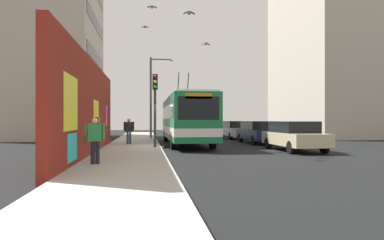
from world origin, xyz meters
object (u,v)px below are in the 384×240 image
object	(u,v)px
city_bus	(186,118)
parked_car_champagne	(294,135)
parked_car_silver	(235,129)
street_lamp	(153,92)
parked_car_navy	(257,132)
parked_car_dark_gray	(221,128)
traffic_light	(155,98)
pedestrian_near_wall	(95,137)
pedestrian_midblock	(129,129)

from	to	relation	value
city_bus	parked_car_champagne	distance (m)	7.60
parked_car_champagne	parked_car_silver	distance (m)	12.26
parked_car_champagne	street_lamp	world-z (taller)	street_lamp
city_bus	street_lamp	size ratio (longest dim) A/B	1.72
parked_car_champagne	parked_car_silver	bearing A→B (deg)	-0.00
parked_car_navy	parked_car_silver	distance (m)	6.17
parked_car_dark_gray	traffic_light	size ratio (longest dim) A/B	1.07
parked_car_dark_gray	pedestrian_near_wall	distance (m)	25.31
parked_car_silver	pedestrian_midblock	xyz separation A→B (m)	(-8.01, 8.90, 0.25)
parked_car_champagne	parked_car_silver	xyz separation A→B (m)	(12.26, -0.00, -0.00)
city_bus	pedestrian_midblock	distance (m)	3.96
parked_car_champagne	parked_car_dark_gray	bearing A→B (deg)	0.00
parked_car_champagne	parked_car_navy	bearing A→B (deg)	0.00
parked_car_silver	pedestrian_midblock	size ratio (longest dim) A/B	3.06
parked_car_silver	traffic_light	size ratio (longest dim) A/B	1.22
parked_car_champagne	pedestrian_midblock	distance (m)	9.87
pedestrian_near_wall	pedestrian_midblock	bearing A→B (deg)	-3.89
city_bus	traffic_light	bearing A→B (deg)	151.76
city_bus	parked_car_silver	xyz separation A→B (m)	(6.80, -5.20, -0.97)
parked_car_champagne	traffic_light	distance (m)	7.76
street_lamp	pedestrian_near_wall	bearing A→B (deg)	172.10
city_bus	pedestrian_near_wall	bearing A→B (deg)	158.25
parked_car_silver	traffic_light	world-z (taller)	traffic_light
pedestrian_midblock	street_lamp	xyz separation A→B (m)	(7.08, -1.67, 2.96)
pedestrian_midblock	street_lamp	world-z (taller)	street_lamp
parked_car_navy	parked_car_silver	bearing A→B (deg)	-0.00
parked_car_champagne	pedestrian_near_wall	world-z (taller)	pedestrian_near_wall
street_lamp	pedestrian_midblock	bearing A→B (deg)	166.72
parked_car_dark_gray	pedestrian_midblock	distance (m)	16.35
traffic_light	parked_car_navy	bearing A→B (deg)	-57.76
parked_car_navy	traffic_light	distance (m)	8.92
parked_car_navy	pedestrian_near_wall	distance (m)	15.01
parked_car_champagne	city_bus	bearing A→B (deg)	43.64
parked_car_champagne	parked_car_navy	xyz separation A→B (m)	(6.08, 0.00, -0.00)
parked_car_dark_gray	pedestrian_near_wall	world-z (taller)	pedestrian_near_wall
parked_car_champagne	pedestrian_midblock	size ratio (longest dim) A/B	2.98
pedestrian_near_wall	parked_car_navy	bearing A→B (deg)	-39.58
parked_car_champagne	traffic_light	size ratio (longest dim) A/B	1.19
parked_car_navy	parked_car_dark_gray	bearing A→B (deg)	0.00
parked_car_silver	street_lamp	size ratio (longest dim) A/B	0.73
parked_car_navy	traffic_light	xyz separation A→B (m)	(-4.64, 7.35, 2.04)
parked_car_champagne	street_lamp	bearing A→B (deg)	32.56
pedestrian_midblock	traffic_light	distance (m)	3.66
parked_car_dark_gray	street_lamp	bearing A→B (deg)	132.53
parked_car_silver	pedestrian_midblock	bearing A→B (deg)	131.98
parked_car_navy	street_lamp	distance (m)	9.49
pedestrian_near_wall	pedestrian_midblock	world-z (taller)	pedestrian_midblock
parked_car_navy	pedestrian_midblock	xyz separation A→B (m)	(-1.84, 8.90, 0.25)
parked_car_champagne	pedestrian_midblock	bearing A→B (deg)	64.48
street_lamp	traffic_light	bearing A→B (deg)	179.31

